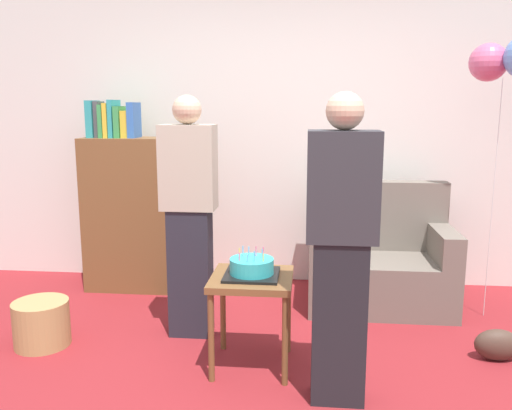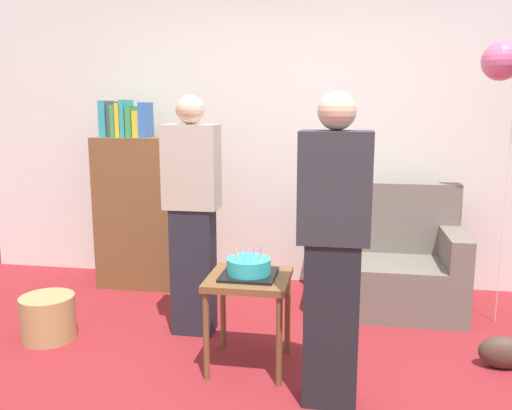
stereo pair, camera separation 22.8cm
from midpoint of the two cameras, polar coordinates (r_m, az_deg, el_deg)
ground_plane at (r=3.10m, az=3.52°, el=-19.68°), size 8.00×8.00×0.00m
wall_back at (r=4.73m, az=6.45°, el=7.93°), size 6.00×0.10×2.70m
couch at (r=4.33m, az=15.33°, el=-6.20°), size 1.10×0.70×0.96m
bookshelf at (r=4.69m, az=-10.50°, el=-0.31°), size 0.80×0.36×1.61m
side_table at (r=3.21m, az=1.29°, el=-9.02°), size 0.48×0.48×0.57m
birthday_cake at (r=3.17m, az=1.30°, el=-6.71°), size 0.32×0.32×0.17m
person_blowing_candles at (r=3.62m, az=-5.01°, el=-1.08°), size 0.36×0.22×1.63m
person_holding_cake at (r=2.77m, az=10.57°, el=-4.86°), size 0.36×0.22×1.63m
wicker_basket at (r=3.91m, az=-19.73°, el=-11.25°), size 0.36×0.36×0.30m
handbag at (r=3.69m, az=26.47°, el=-13.92°), size 0.28×0.14×0.20m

